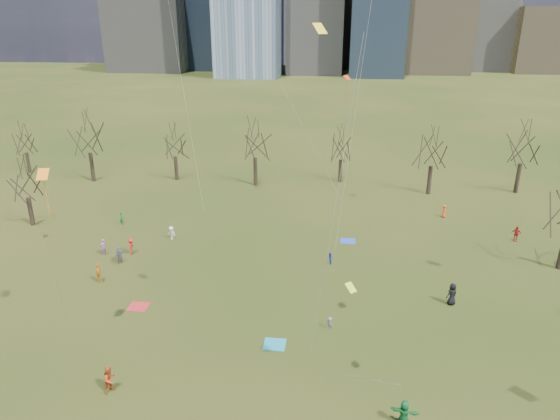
# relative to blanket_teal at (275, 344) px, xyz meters

# --- Properties ---
(ground) EXTENTS (500.00, 500.00, 0.00)m
(ground) POSITION_rel_blanket_teal_xyz_m (-0.74, -2.84, -0.01)
(ground) COLOR black
(ground) RESTS_ON ground
(bare_tree_row) EXTENTS (113.04, 29.80, 9.50)m
(bare_tree_row) POSITION_rel_blanket_teal_xyz_m (-0.83, 34.38, 6.10)
(bare_tree_row) COLOR black
(bare_tree_row) RESTS_ON ground
(blanket_teal) EXTENTS (1.60, 1.50, 0.03)m
(blanket_teal) POSITION_rel_blanket_teal_xyz_m (0.00, 0.00, 0.00)
(blanket_teal) COLOR teal
(blanket_teal) RESTS_ON ground
(blanket_navy) EXTENTS (1.60, 1.50, 0.03)m
(blanket_navy) POSITION_rel_blanket_teal_xyz_m (5.36, 19.05, 0.00)
(blanket_navy) COLOR #2543B0
(blanket_navy) RESTS_ON ground
(blanket_crimson) EXTENTS (1.60, 1.50, 0.03)m
(blanket_crimson) POSITION_rel_blanket_teal_xyz_m (-11.83, 3.70, 0.00)
(blanket_crimson) COLOR #B22325
(blanket_crimson) RESTS_ON ground
(person_2) EXTENTS (1.07, 1.16, 1.90)m
(person_2) POSITION_rel_blanket_teal_xyz_m (-9.63, -6.14, 0.94)
(person_2) COLOR #B54219
(person_2) RESTS_ON ground
(person_3) EXTENTS (0.73, 0.73, 1.01)m
(person_3) POSITION_rel_blanket_teal_xyz_m (3.90, 2.48, 0.49)
(person_3) COLOR slate
(person_3) RESTS_ON ground
(person_4) EXTENTS (0.96, 1.13, 1.81)m
(person_4) POSITION_rel_blanket_teal_xyz_m (-16.90, 7.27, 0.89)
(person_4) COLOR orange
(person_4) RESTS_ON ground
(person_5) EXTENTS (1.69, 0.80, 1.75)m
(person_5) POSITION_rel_blanket_teal_xyz_m (8.44, -6.78, 0.86)
(person_5) COLOR #1C7F3A
(person_5) RESTS_ON ground
(person_6) EXTENTS (1.12, 1.00, 1.92)m
(person_6) POSITION_rel_blanket_teal_xyz_m (13.81, 7.28, 0.95)
(person_6) COLOR black
(person_6) RESTS_ON ground
(person_7) EXTENTS (0.57, 0.71, 1.70)m
(person_7) POSITION_rel_blanket_teal_xyz_m (-19.06, 12.71, 0.83)
(person_7) COLOR #A151A3
(person_7) RESTS_ON ground
(person_8) EXTENTS (0.47, 0.60, 1.20)m
(person_8) POSITION_rel_blanket_teal_xyz_m (3.58, 13.39, 0.58)
(person_8) COLOR #2A3AB6
(person_8) RESTS_ON ground
(person_9) EXTENTS (1.09, 0.86, 1.49)m
(person_9) POSITION_rel_blanket_teal_xyz_m (-13.49, 17.20, 0.73)
(person_9) COLOR white
(person_9) RESTS_ON ground
(person_10) EXTENTS (1.05, 0.59, 1.70)m
(person_10) POSITION_rel_blanket_teal_xyz_m (23.12, 21.26, 0.83)
(person_10) COLOR #A01B16
(person_10) RESTS_ON ground
(person_11) EXTENTS (1.20, 1.59, 1.67)m
(person_11) POSITION_rel_blanket_teal_xyz_m (-16.63, 11.14, 0.82)
(person_11) COLOR slate
(person_11) RESTS_ON ground
(person_12) EXTENTS (0.72, 0.89, 1.58)m
(person_12) POSITION_rel_blanket_teal_xyz_m (16.77, 27.45, 0.78)
(person_12) COLOR #FA561B
(person_12) RESTS_ON ground
(person_13) EXTENTS (0.63, 0.65, 1.51)m
(person_13) POSITION_rel_blanket_teal_xyz_m (-20.62, 20.66, 0.74)
(person_13) COLOR #186F35
(person_13) RESTS_ON ground
(person_15) EXTENTS (0.82, 1.20, 1.71)m
(person_15) POSITION_rel_blanket_teal_xyz_m (-16.31, 13.20, 0.84)
(person_15) COLOR #B21E19
(person_15) RESTS_ON ground
(kites_airborne) EXTENTS (68.71, 41.30, 30.96)m
(kites_airborne) POSITION_rel_blanket_teal_xyz_m (6.21, 6.60, 14.04)
(kites_airborne) COLOR orange
(kites_airborne) RESTS_ON ground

